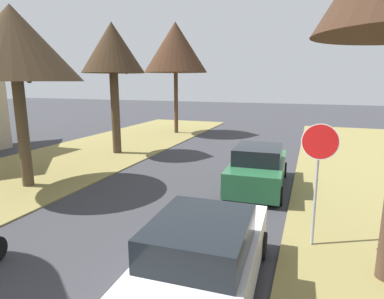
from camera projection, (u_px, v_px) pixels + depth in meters
stop_sign_far at (319, 159)px, 7.31m from camera, size 0.82×0.78×2.90m
street_tree_left_mid_a at (13, 44)px, 11.08m from camera, size 4.50×4.50×6.36m
street_tree_left_mid_b at (112, 50)px, 16.55m from camera, size 3.24×3.24×6.76m
street_tree_left_far at (175, 48)px, 23.26m from camera, size 4.60×4.60×7.96m
parked_sedan_white at (203, 261)px, 5.76m from camera, size 2.09×4.47×1.57m
parked_sedan_green at (258, 168)px, 11.92m from camera, size 2.09×4.47×1.57m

